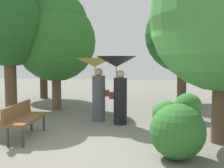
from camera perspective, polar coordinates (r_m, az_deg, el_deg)
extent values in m
plane|color=slate|center=(5.99, -3.61, -13.13)|extent=(40.00, 40.00, 0.00)
cylinder|color=#474C56|center=(8.30, -2.82, -3.05)|extent=(0.40, 0.40, 1.39)
sphere|color=tan|center=(8.23, -2.84, 2.53)|extent=(0.25, 0.25, 0.25)
cylinder|color=#333338|center=(8.27, -3.64, 1.04)|extent=(0.02, 0.02, 0.75)
cone|color=#D8C64C|center=(8.24, -3.66, 4.60)|extent=(1.18, 1.18, 0.27)
cube|color=brown|center=(8.23, -1.06, -1.96)|extent=(0.14, 0.10, 0.20)
cylinder|color=black|center=(7.86, 1.76, -3.66)|extent=(0.39, 0.39, 1.35)
sphere|color=tan|center=(7.77, 1.77, 2.07)|extent=(0.24, 0.24, 0.24)
cylinder|color=#333338|center=(7.80, 0.93, 0.74)|extent=(0.02, 0.02, 0.79)
cone|color=black|center=(7.78, 0.93, 4.78)|extent=(1.17, 1.17, 0.31)
cube|color=maroon|center=(7.87, -0.07, -2.45)|extent=(0.14, 0.10, 0.20)
cylinder|color=#38383D|center=(6.19, -18.38, -10.65)|extent=(0.06, 0.06, 0.44)
cylinder|color=#38383D|center=(6.33, -21.26, -10.39)|extent=(0.06, 0.06, 0.44)
cylinder|color=#38383D|center=(7.40, -14.25, -7.96)|extent=(0.06, 0.06, 0.44)
cylinder|color=#38383D|center=(7.52, -16.72, -7.81)|extent=(0.06, 0.06, 0.44)
cube|color=brown|center=(6.80, -17.52, -7.13)|extent=(0.49, 1.52, 0.08)
cube|color=brown|center=(6.86, -19.43, -5.43)|extent=(0.12, 1.50, 0.35)
cylinder|color=#42301E|center=(13.55, -14.36, 4.73)|extent=(0.36, 0.36, 3.64)
sphere|color=#428C3D|center=(13.58, -14.45, 8.58)|extent=(2.56, 2.56, 2.56)
sphere|color=#428C3D|center=(13.64, -14.52, 11.63)|extent=(2.05, 2.05, 2.05)
cylinder|color=brown|center=(6.47, 22.29, 4.62)|extent=(0.37, 0.37, 3.72)
sphere|color=#428C3D|center=(6.53, 22.57, 12.80)|extent=(3.24, 3.24, 3.24)
cylinder|color=brown|center=(10.31, -11.76, 4.10)|extent=(0.34, 0.34, 3.42)
sphere|color=#2D6B28|center=(10.34, -11.84, 8.84)|extent=(2.98, 2.98, 2.98)
sphere|color=#2D6B28|center=(10.40, -11.91, 12.61)|extent=(2.38, 2.38, 2.38)
cylinder|color=#4C3823|center=(11.91, 14.67, 5.38)|extent=(0.39, 0.39, 3.92)
sphere|color=#235B23|center=(11.95, 14.78, 10.08)|extent=(3.20, 3.20, 3.20)
sphere|color=#235B23|center=(12.05, 14.87, 13.80)|extent=(2.56, 2.56, 2.56)
cylinder|color=brown|center=(9.96, -20.84, 5.52)|extent=(0.40, 0.40, 4.00)
sphere|color=#235B23|center=(10.02, -21.03, 11.25)|extent=(2.71, 2.71, 2.71)
sphere|color=#235B23|center=(10.14, -21.18, 15.75)|extent=(2.17, 2.17, 2.17)
sphere|color=#2D6B28|center=(5.30, 13.70, -9.76)|extent=(1.06, 1.06, 1.06)
sphere|color=#387F33|center=(8.60, 15.81, -4.74)|extent=(0.86, 0.86, 0.86)
sphere|color=#428C3D|center=(7.71, 11.32, -6.17)|extent=(0.76, 0.76, 0.76)
cylinder|color=gray|center=(6.40, 10.33, -9.16)|extent=(0.12, 0.12, 0.61)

